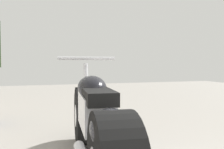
% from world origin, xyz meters
% --- Properties ---
extents(ground_plane, '(15.66, 15.66, 0.00)m').
position_xyz_m(ground_plane, '(0.00, 3.16, 0.00)').
color(ground_plane, gray).
extents(motorcycle_maroon_cruiser, '(0.62, 2.06, 0.96)m').
position_xyz_m(motorcycle_maroon_cruiser, '(-0.49, 2.07, 0.40)').
color(motorcycle_maroon_cruiser, black).
rests_on(motorcycle_maroon_cruiser, ground_plane).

